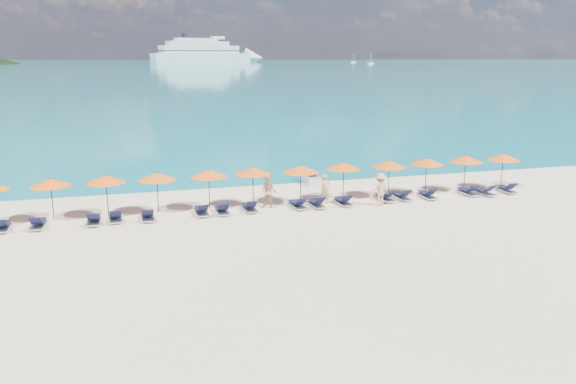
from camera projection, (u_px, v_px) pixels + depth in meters
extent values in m
plane|color=beige|center=(304.00, 229.00, 27.80)|extent=(1400.00, 1400.00, 0.00)
cube|color=#1FA9B2|center=(135.00, 62.00, 645.36)|extent=(1600.00, 1300.00, 0.01)
cube|color=silver|center=(202.00, 58.00, 620.04)|extent=(112.60, 52.24, 10.14)
cone|color=silver|center=(255.00, 58.00, 655.15)|extent=(27.90, 27.90, 22.32)
cube|color=silver|center=(200.00, 49.00, 616.80)|extent=(90.38, 42.76, 8.11)
cube|color=silver|center=(198.00, 44.00, 614.29)|extent=(70.59, 34.91, 5.07)
cube|color=silver|center=(196.00, 40.00, 612.26)|extent=(48.37, 25.43, 3.55)
cube|color=black|center=(200.00, 51.00, 617.17)|extent=(91.51, 43.28, 0.91)
cube|color=black|center=(200.00, 47.00, 616.32)|extent=(89.26, 42.24, 0.91)
cylinder|color=black|center=(184.00, 36.00, 603.96)|extent=(4.46, 4.46, 5.58)
cube|color=silver|center=(371.00, 63.00, 532.45)|extent=(5.72, 1.91, 1.52)
cylinder|color=silver|center=(371.00, 58.00, 531.27)|extent=(0.34, 0.34, 9.53)
cube|color=silver|center=(354.00, 62.00, 616.34)|extent=(5.41, 1.80, 1.44)
cylinder|color=silver|center=(354.00, 58.00, 615.22)|extent=(0.32, 0.32, 9.02)
cube|color=silver|center=(310.00, 179.00, 37.76)|extent=(0.87, 2.28, 0.52)
cube|color=black|center=(311.00, 174.00, 37.49)|extent=(0.48, 0.95, 0.33)
cylinder|color=black|center=(308.00, 170.00, 38.17)|extent=(0.52, 0.06, 0.06)
imported|color=tan|center=(325.00, 189.00, 32.28)|extent=(0.73, 0.58, 1.76)
imported|color=tan|center=(269.00, 192.00, 31.39)|extent=(1.05, 0.92, 1.88)
imported|color=tan|center=(380.00, 189.00, 32.02)|extent=(1.31, 0.79, 1.89)
cylinder|color=black|center=(52.00, 200.00, 29.13)|extent=(0.05, 0.05, 2.20)
cone|color=#F55D12|center=(50.00, 182.00, 28.91)|extent=(2.10, 2.10, 0.42)
sphere|color=black|center=(50.00, 178.00, 28.86)|extent=(0.08, 0.08, 0.08)
cylinder|color=black|center=(107.00, 196.00, 29.88)|extent=(0.05, 0.05, 2.20)
cone|color=#F55D12|center=(106.00, 179.00, 29.67)|extent=(2.10, 2.10, 0.42)
sphere|color=black|center=(105.00, 175.00, 29.61)|extent=(0.08, 0.08, 0.08)
cylinder|color=black|center=(158.00, 193.00, 30.55)|extent=(0.05, 0.05, 2.20)
cone|color=#F55D12|center=(157.00, 176.00, 30.33)|extent=(2.10, 2.10, 0.42)
sphere|color=black|center=(156.00, 172.00, 30.28)|extent=(0.08, 0.08, 0.08)
cylinder|color=black|center=(209.00, 189.00, 31.36)|extent=(0.05, 0.05, 2.20)
cone|color=#F55D12|center=(209.00, 173.00, 31.14)|extent=(2.10, 2.10, 0.42)
sphere|color=black|center=(208.00, 169.00, 31.08)|extent=(0.08, 0.08, 0.08)
cylinder|color=black|center=(253.00, 186.00, 32.06)|extent=(0.05, 0.05, 2.20)
cone|color=#F55D12|center=(253.00, 171.00, 31.84)|extent=(2.10, 2.10, 0.42)
sphere|color=black|center=(253.00, 167.00, 31.79)|extent=(0.08, 0.08, 0.08)
cylinder|color=black|center=(300.00, 184.00, 32.56)|extent=(0.05, 0.05, 2.20)
cone|color=#F55D12|center=(301.00, 169.00, 32.34)|extent=(2.10, 2.10, 0.42)
sphere|color=black|center=(301.00, 165.00, 32.29)|extent=(0.08, 0.08, 0.08)
cylinder|color=black|center=(343.00, 181.00, 33.50)|extent=(0.05, 0.05, 2.20)
cone|color=#F55D12|center=(344.00, 166.00, 33.28)|extent=(2.10, 2.10, 0.42)
sphere|color=black|center=(344.00, 162.00, 33.23)|extent=(0.08, 0.08, 0.08)
cylinder|color=black|center=(389.00, 179.00, 34.01)|extent=(0.05, 0.05, 2.20)
cone|color=#F55D12|center=(389.00, 164.00, 33.79)|extent=(2.10, 2.10, 0.42)
sphere|color=black|center=(390.00, 160.00, 33.74)|extent=(0.08, 0.08, 0.08)
cylinder|color=black|center=(426.00, 176.00, 34.84)|extent=(0.05, 0.05, 2.20)
cone|color=#F55D12|center=(427.00, 161.00, 34.62)|extent=(2.10, 2.10, 0.42)
sphere|color=black|center=(427.00, 158.00, 34.57)|extent=(0.08, 0.08, 0.08)
cylinder|color=black|center=(465.00, 173.00, 35.67)|extent=(0.05, 0.05, 2.20)
cone|color=#F55D12|center=(466.00, 159.00, 35.46)|extent=(2.10, 2.10, 0.42)
sphere|color=black|center=(466.00, 155.00, 35.40)|extent=(0.08, 0.08, 0.08)
cylinder|color=black|center=(502.00, 171.00, 36.32)|extent=(0.05, 0.05, 2.20)
cone|color=#F55D12|center=(503.00, 157.00, 36.10)|extent=(2.10, 2.10, 0.42)
sphere|color=black|center=(504.00, 154.00, 36.04)|extent=(0.08, 0.08, 0.08)
cube|color=silver|center=(3.00, 228.00, 27.60)|extent=(0.64, 1.71, 0.06)
cube|color=black|center=(3.00, 223.00, 27.80)|extent=(0.56, 1.10, 0.04)
cube|color=silver|center=(38.00, 225.00, 28.01)|extent=(0.71, 1.73, 0.06)
cube|color=black|center=(39.00, 221.00, 28.21)|extent=(0.61, 1.13, 0.04)
cube|color=black|center=(35.00, 220.00, 27.39)|extent=(0.58, 0.56, 0.43)
cube|color=silver|center=(94.00, 221.00, 28.68)|extent=(0.68, 1.72, 0.06)
cube|color=black|center=(94.00, 217.00, 28.87)|extent=(0.59, 1.12, 0.04)
cube|color=black|center=(92.00, 216.00, 28.06)|extent=(0.57, 0.55, 0.43)
cube|color=silver|center=(116.00, 218.00, 29.16)|extent=(0.72, 1.73, 0.06)
cube|color=black|center=(115.00, 214.00, 29.35)|extent=(0.61, 1.13, 0.04)
cube|color=black|center=(115.00, 214.00, 28.55)|extent=(0.58, 0.57, 0.43)
cube|color=silver|center=(148.00, 217.00, 29.37)|extent=(0.69, 1.72, 0.06)
cube|color=black|center=(147.00, 213.00, 29.57)|extent=(0.59, 1.12, 0.04)
cube|color=black|center=(148.00, 212.00, 28.77)|extent=(0.57, 0.56, 0.43)
cube|color=silver|center=(202.00, 212.00, 30.28)|extent=(0.69, 1.73, 0.06)
cube|color=black|center=(201.00, 208.00, 30.47)|extent=(0.60, 1.12, 0.04)
cube|color=black|center=(203.00, 208.00, 29.68)|extent=(0.57, 0.56, 0.43)
cube|color=silver|center=(222.00, 211.00, 30.53)|extent=(0.66, 1.71, 0.06)
cube|color=black|center=(221.00, 207.00, 30.72)|extent=(0.58, 1.11, 0.04)
cube|color=black|center=(224.00, 206.00, 29.92)|extent=(0.56, 0.55, 0.43)
cube|color=silver|center=(249.00, 209.00, 31.03)|extent=(0.70, 1.73, 0.06)
cube|color=black|center=(248.00, 205.00, 31.22)|extent=(0.60, 1.12, 0.04)
cube|color=black|center=(252.00, 204.00, 30.43)|extent=(0.57, 0.56, 0.43)
cube|color=silver|center=(298.00, 206.00, 31.62)|extent=(0.78, 1.75, 0.06)
cube|color=black|center=(296.00, 202.00, 31.81)|extent=(0.65, 1.15, 0.04)
cube|color=black|center=(301.00, 201.00, 31.02)|extent=(0.60, 0.59, 0.43)
cube|color=silver|center=(316.00, 205.00, 31.84)|extent=(0.73, 1.74, 0.06)
cube|color=black|center=(315.00, 201.00, 32.03)|extent=(0.62, 1.13, 0.04)
cube|color=black|center=(320.00, 200.00, 31.24)|extent=(0.58, 0.57, 0.43)
cube|color=silver|center=(343.00, 203.00, 32.30)|extent=(0.69, 1.73, 0.06)
cube|color=black|center=(341.00, 199.00, 32.50)|extent=(0.60, 1.12, 0.04)
cube|color=black|center=(347.00, 198.00, 31.70)|extent=(0.57, 0.56, 0.43)
cube|color=silver|center=(384.00, 198.00, 33.22)|extent=(0.77, 1.75, 0.06)
cube|color=black|center=(382.00, 195.00, 33.41)|extent=(0.65, 1.15, 0.04)
cube|color=black|center=(389.00, 194.00, 32.62)|extent=(0.60, 0.58, 0.43)
cube|color=silver|center=(401.00, 197.00, 33.51)|extent=(0.70, 1.73, 0.06)
cube|color=black|center=(399.00, 194.00, 33.70)|extent=(0.60, 1.12, 0.04)
cube|color=black|center=(406.00, 193.00, 32.90)|extent=(0.57, 0.56, 0.43)
cube|color=silver|center=(427.00, 196.00, 33.81)|extent=(0.70, 1.73, 0.06)
cube|color=black|center=(425.00, 192.00, 34.01)|extent=(0.60, 1.12, 0.04)
cube|color=black|center=(432.00, 191.00, 33.19)|extent=(0.57, 0.56, 0.43)
cube|color=silver|center=(467.00, 193.00, 34.63)|extent=(0.63, 1.70, 0.06)
cube|color=black|center=(465.00, 189.00, 34.82)|extent=(0.55, 1.10, 0.04)
cube|color=black|center=(473.00, 188.00, 34.02)|extent=(0.55, 0.54, 0.43)
cube|color=silver|center=(484.00, 193.00, 34.60)|extent=(0.79, 1.75, 0.06)
cube|color=black|center=(481.00, 189.00, 34.79)|extent=(0.66, 1.15, 0.04)
cube|color=black|center=(491.00, 188.00, 34.01)|extent=(0.60, 0.59, 0.43)
cube|color=silver|center=(506.00, 190.00, 35.23)|extent=(0.75, 1.74, 0.06)
cube|color=black|center=(504.00, 187.00, 35.43)|extent=(0.63, 1.14, 0.04)
cube|color=black|center=(512.00, 186.00, 34.61)|extent=(0.59, 0.58, 0.43)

